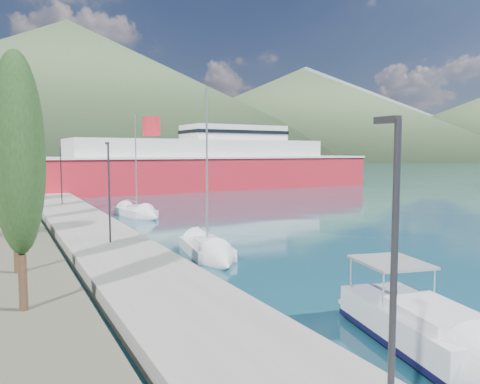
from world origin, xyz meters
TOP-DOWN VIEW (x-y plane):
  - ground at (0.00, 120.00)m, footprint 1400.00×1400.00m
  - quay at (-9.00, 26.00)m, footprint 5.00×88.00m
  - hills_far at (138.59, 618.73)m, footprint 1480.00×900.00m
  - hills_near at (98.04, 372.50)m, footprint 1010.00×520.00m
  - tree_row at (-14.26, 33.93)m, footprint 4.22×62.39m
  - lamp_posts at (-9.00, 14.18)m, footprint 0.15×47.39m
  - motor_cruiser at (-3.34, -5.78)m, footprint 4.30×8.79m
  - sailboat_near at (-3.95, 9.69)m, footprint 3.45×7.89m
  - sailboat_mid at (-2.69, 29.01)m, footprint 3.55×7.61m
  - ferry at (16.10, 59.07)m, footprint 63.60×16.25m

SIDE VIEW (x-z plane):
  - ground at x=0.00m, z-range 0.00..0.00m
  - sailboat_near at x=-3.95m, z-range -5.18..5.78m
  - sailboat_mid at x=-2.69m, z-range -5.08..5.68m
  - quay at x=-9.00m, z-range 0.00..0.80m
  - motor_cruiser at x=-3.34m, z-range -1.05..2.07m
  - ferry at x=16.10m, z-range -2.45..10.07m
  - lamp_posts at x=-9.00m, z-range 1.05..7.11m
  - tree_row at x=-14.26m, z-range 0.37..11.58m
  - hills_near at x=98.04m, z-range -8.32..106.68m
  - hills_far at x=138.59m, z-range -12.61..167.39m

